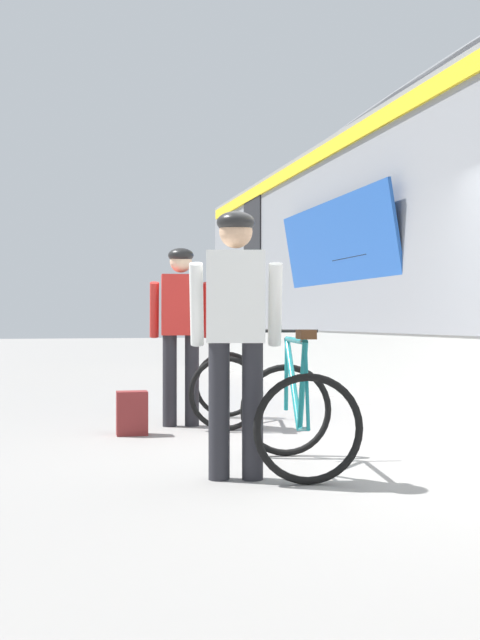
{
  "coord_description": "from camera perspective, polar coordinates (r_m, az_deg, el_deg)",
  "views": [
    {
      "loc": [
        -2.55,
        -5.17,
        1.04
      ],
      "look_at": [
        -0.75,
        1.52,
        1.05
      ],
      "focal_mm": 42.47,
      "sensor_mm": 36.0,
      "label": 1
    }
  ],
  "objects": [
    {
      "name": "ground_plane",
      "position": [
        5.86,
        11.22,
        -10.32
      ],
      "size": [
        80.0,
        80.0,
        0.0
      ],
      "primitive_type": "plane",
      "color": "gray"
    },
    {
      "name": "cyclist_near_in_white",
      "position": [
        4.97,
        -0.32,
        0.06
      ],
      "size": [
        0.66,
        0.41,
        1.76
      ],
      "color": "#232328",
      "rests_on": "ground"
    },
    {
      "name": "bicycle_near_teal",
      "position": [
        5.36,
        4.26,
        -6.93
      ],
      "size": [
        0.89,
        1.18,
        0.99
      ],
      "color": "black",
      "rests_on": "ground"
    },
    {
      "name": "backpack_on_platform",
      "position": [
        7.01,
        -8.14,
        -6.96
      ],
      "size": [
        0.29,
        0.19,
        0.4
      ],
      "primitive_type": "cube",
      "rotation": [
        0.0,
        0.0,
        -0.05
      ],
      "color": "maroon",
      "rests_on": "ground"
    },
    {
      "name": "bicycle_far_red",
      "position": [
        7.68,
        -1.04,
        -4.85
      ],
      "size": [
        0.95,
        1.21,
        0.99
      ],
      "color": "black",
      "rests_on": "ground"
    },
    {
      "name": "cyclist_far_in_red",
      "position": [
        7.5,
        -4.48,
        0.03
      ],
      "size": [
        0.64,
        0.36,
        1.76
      ],
      "color": "#232328",
      "rests_on": "ground"
    }
  ]
}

